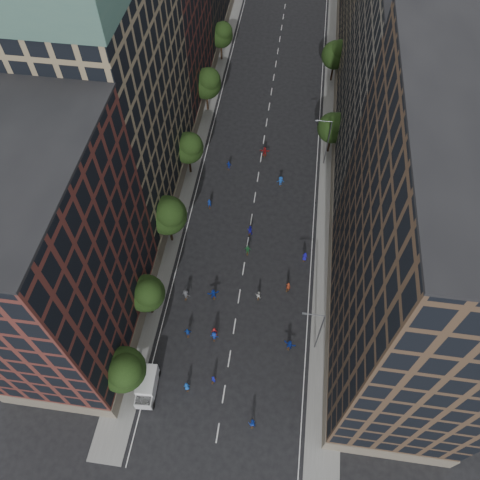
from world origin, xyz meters
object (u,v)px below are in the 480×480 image
at_px(skater_0, 187,386).
at_px(cargo_van, 147,386).
at_px(skater_1, 213,379).
at_px(streetlamp_far, 327,140).
at_px(streetlamp_near, 318,330).
at_px(skater_2, 252,423).

bearing_deg(skater_0, cargo_van, -9.22).
bearing_deg(cargo_van, skater_0, 5.88).
bearing_deg(skater_1, streetlamp_far, -82.21).
relative_size(cargo_van, skater_0, 3.23).
bearing_deg(cargo_van, streetlamp_near, 19.48).
xyz_separation_m(streetlamp_near, cargo_van, (-19.51, -8.18, -3.82)).
bearing_deg(skater_1, cargo_van, 39.58).
relative_size(streetlamp_near, skater_2, 5.00).
bearing_deg(skater_0, skater_2, 140.95).
distance_m(streetlamp_far, skater_2, 44.26).
distance_m(streetlamp_near, skater_2, 13.16).
height_order(skater_1, skater_2, skater_2).
xyz_separation_m(streetlamp_near, skater_2, (-6.58, -10.57, -4.26)).
height_order(streetlamp_near, streetlamp_far, same).
bearing_deg(streetlamp_far, skater_2, -98.59).
height_order(cargo_van, skater_1, cargo_van).
bearing_deg(streetlamp_near, skater_2, -121.91).
relative_size(streetlamp_far, skater_2, 5.00).
xyz_separation_m(streetlamp_near, skater_1, (-11.83, -6.13, -4.39)).
height_order(skater_0, skater_1, skater_1).
bearing_deg(skater_0, skater_1, -175.11).
relative_size(streetlamp_far, skater_0, 5.96).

